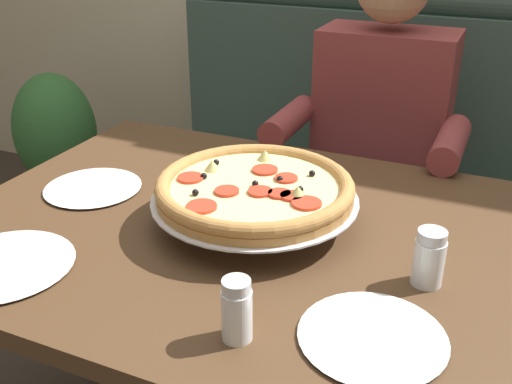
{
  "coord_description": "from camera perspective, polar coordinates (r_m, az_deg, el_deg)",
  "views": [
    {
      "loc": [
        0.44,
        -1.0,
        1.35
      ],
      "look_at": [
        0.01,
        -0.04,
        0.84
      ],
      "focal_mm": 41.75,
      "sensor_mm": 36.0,
      "label": 1
    }
  ],
  "objects": [
    {
      "name": "booth_bench",
      "position": [
        2.2,
        10.01,
        -0.14
      ],
      "size": [
        1.59,
        0.78,
        1.13
      ],
      "color": "#384C42",
      "rests_on": "ground_plane"
    },
    {
      "name": "dining_table",
      "position": [
        1.29,
        0.19,
        -6.68
      ],
      "size": [
        1.32,
        0.94,
        0.74
      ],
      "color": "#4C331E",
      "rests_on": "ground_plane"
    },
    {
      "name": "diner_main",
      "position": [
        1.82,
        11.15,
        4.84
      ],
      "size": [
        0.54,
        0.64,
        1.27
      ],
      "color": "#2D3342",
      "rests_on": "ground_plane"
    },
    {
      "name": "pizza",
      "position": [
        1.24,
        -0.12,
        0.24
      ],
      "size": [
        0.44,
        0.44,
        0.11
      ],
      "color": "silver",
      "rests_on": "dining_table"
    },
    {
      "name": "shaker_oregano",
      "position": [
        1.1,
        16.2,
        -6.42
      ],
      "size": [
        0.06,
        0.06,
        0.11
      ],
      "color": "white",
      "rests_on": "dining_table"
    },
    {
      "name": "shaker_parmesan",
      "position": [
        0.94,
        -1.86,
        -11.61
      ],
      "size": [
        0.05,
        0.05,
        0.11
      ],
      "color": "white",
      "rests_on": "dining_table"
    },
    {
      "name": "plate_near_left",
      "position": [
        1.22,
        -23.0,
        -6.23
      ],
      "size": [
        0.26,
        0.26,
        0.02
      ],
      "color": "white",
      "rests_on": "dining_table"
    },
    {
      "name": "plate_near_right",
      "position": [
        1.47,
        -15.38,
        0.62
      ],
      "size": [
        0.23,
        0.23,
        0.02
      ],
      "color": "white",
      "rests_on": "dining_table"
    },
    {
      "name": "plate_far_side",
      "position": [
        0.97,
        11.12,
        -13.18
      ],
      "size": [
        0.24,
        0.24,
        0.02
      ],
      "color": "white",
      "rests_on": "dining_table"
    },
    {
      "name": "potted_plant",
      "position": [
        2.82,
        -18.54,
        4.56
      ],
      "size": [
        0.36,
        0.36,
        0.7
      ],
      "color": "brown",
      "rests_on": "ground_plane"
    }
  ]
}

